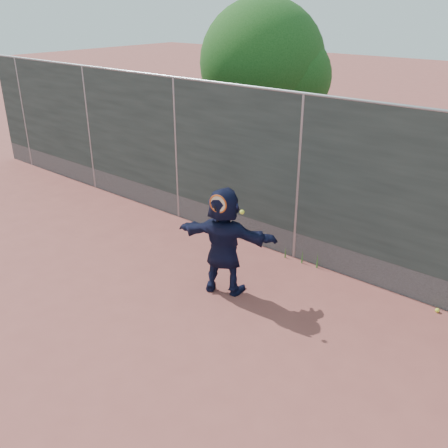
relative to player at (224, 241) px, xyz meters
The scene contains 7 objects.
ground 1.99m from the player, 81.72° to the right, with size 80.00×80.00×0.00m, color #9E4C42.
player is the anchor object (origin of this frame).
ball_ground 3.46m from the player, 28.32° to the left, with size 0.07×0.07×0.07m, color #EBF436.
fence 1.89m from the player, 81.60° to the left, with size 20.00×0.06×3.03m.
swing_action 0.72m from the player, 65.26° to the right, with size 0.60×0.13×0.51m.
tree_left 5.82m from the player, 118.41° to the left, with size 3.15×3.00×4.53m.
weed_clump 1.87m from the player, 71.23° to the left, with size 0.68×0.07×0.30m.
Camera 1 is at (4.28, -3.70, 4.37)m, focal length 40.00 mm.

